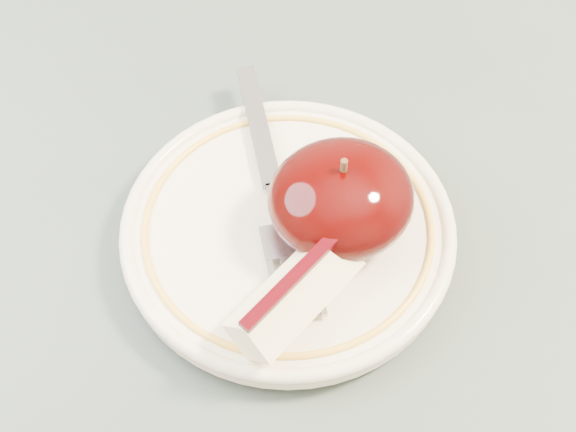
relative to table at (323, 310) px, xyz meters
name	(u,v)px	position (x,y,z in m)	size (l,w,h in m)	color
table	(323,310)	(0.00, 0.00, 0.00)	(0.90, 0.90, 0.75)	brown
plate	(288,229)	(-0.02, 0.01, 0.10)	(0.20, 0.20, 0.02)	beige
apple_half	(341,198)	(0.01, 0.00, 0.13)	(0.08, 0.08, 0.06)	black
apple_wedge	(295,293)	(-0.04, -0.04, 0.12)	(0.09, 0.07, 0.04)	#FFEFBB
fork	(273,188)	(-0.02, 0.04, 0.11)	(0.06, 0.19, 0.00)	gray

